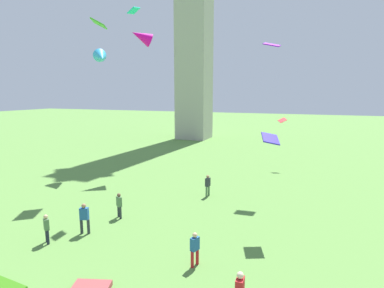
{
  "coord_description": "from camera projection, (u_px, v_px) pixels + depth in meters",
  "views": [
    {
      "loc": [
        6.48,
        -0.77,
        7.72
      ],
      "look_at": [
        -0.74,
        18.03,
        4.33
      ],
      "focal_mm": 28.06,
      "sensor_mm": 36.0,
      "label": 1
    }
  ],
  "objects": [
    {
      "name": "person_2",
      "position": [
        84.0,
        217.0,
        16.59
      ],
      "size": [
        0.52,
        0.4,
        1.76
      ],
      "rotation": [
        0.0,
        0.0,
        3.49
      ],
      "color": "#2D3338",
      "rests_on": "ground_plane"
    },
    {
      "name": "person_0",
      "position": [
        119.0,
        204.0,
        18.74
      ],
      "size": [
        0.48,
        0.44,
        1.6
      ],
      "rotation": [
        0.0,
        0.0,
        5.65
      ],
      "color": "#2D3338",
      "rests_on": "ground_plane"
    },
    {
      "name": "kite_flying_7",
      "position": [
        99.0,
        24.0,
        23.78
      ],
      "size": [
        1.69,
        1.94,
        0.59
      ],
      "rotation": [
        0.0,
        0.0,
        2.05
      ],
      "color": "green"
    },
    {
      "name": "person_4",
      "position": [
        208.0,
        184.0,
        22.69
      ],
      "size": [
        0.32,
        0.51,
        1.66
      ],
      "rotation": [
        0.0,
        0.0,
        1.39
      ],
      "color": "#51754C",
      "rests_on": "ground_plane"
    },
    {
      "name": "person_5",
      "position": [
        195.0,
        247.0,
        13.47
      ],
      "size": [
        0.37,
        0.48,
        1.6
      ],
      "rotation": [
        0.0,
        0.0,
        4.37
      ],
      "color": "red",
      "rests_on": "ground_plane"
    },
    {
      "name": "kite_flying_2",
      "position": [
        272.0,
        45.0,
        23.48
      ],
      "size": [
        1.34,
        0.93,
        0.55
      ],
      "rotation": [
        0.0,
        0.0,
        3.09
      ],
      "color": "#7F07D6"
    },
    {
      "name": "kite_bundle_0",
      "position": [
        91.0,
        288.0,
        11.87
      ],
      "size": [
        1.65,
        1.26,
        0.22
      ],
      "primitive_type": "cube",
      "rotation": [
        0.0,
        0.0,
        3.45
      ],
      "color": "#9F4141",
      "rests_on": "ground_plane"
    },
    {
      "name": "kite_flying_1",
      "position": [
        282.0,
        120.0,
        31.19
      ],
      "size": [
        0.95,
        0.77,
        0.56
      ],
      "rotation": [
        0.0,
        0.0,
        3.71
      ],
      "color": "red"
    },
    {
      "name": "kite_flying_3",
      "position": [
        134.0,
        11.0,
        21.0
      ],
      "size": [
        0.67,
        1.01,
        0.58
      ],
      "rotation": [
        0.0,
        0.0,
        4.77
      ],
      "color": "#1ACFC5"
    },
    {
      "name": "kite_flying_5",
      "position": [
        101.0,
        57.0,
        28.91
      ],
      "size": [
        2.41,
        2.39,
        1.75
      ],
      "rotation": [
        0.0,
        0.0,
        0.8
      ],
      "color": "#33AAEE"
    },
    {
      "name": "kite_flying_4",
      "position": [
        270.0,
        138.0,
        16.51
      ],
      "size": [
        1.17,
        1.49,
        0.59
      ],
      "rotation": [
        0.0,
        0.0,
        1.82
      ],
      "color": "#2D21B4"
    },
    {
      "name": "kite_flying_6",
      "position": [
        141.0,
        37.0,
        28.81
      ],
      "size": [
        2.54,
        2.48,
        1.91
      ],
      "rotation": [
        0.0,
        0.0,
        5.45
      ],
      "color": "#F009A2"
    },
    {
      "name": "person_1",
      "position": [
        47.0,
        227.0,
        15.56
      ],
      "size": [
        0.47,
        0.42,
        1.56
      ],
      "rotation": [
        0.0,
        0.0,
        5.67
      ],
      "color": "#1E2333",
      "rests_on": "ground_plane"
    }
  ]
}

